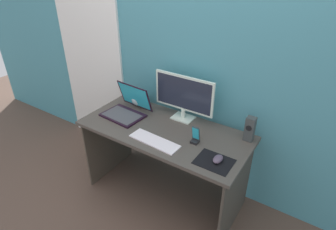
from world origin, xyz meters
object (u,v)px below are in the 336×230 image
laptop (127,109)px  mouse (218,159)px  fishbowl (140,97)px  keyboard_external (155,141)px  phone_in_dock (195,137)px  speaker_right (250,129)px  monitor (184,96)px

laptop → mouse: size_ratio=3.72×
fishbowl → keyboard_external: (0.45, -0.41, -0.07)m
keyboard_external → phone_in_dock: phone_in_dock is taller
speaker_right → mouse: size_ratio=1.94×
keyboard_external → laptop: bearing=157.9°
laptop → keyboard_external: (0.45, -0.21, -0.05)m
speaker_right → mouse: bearing=-103.3°
speaker_right → phone_in_dock: speaker_right is taller
fishbowl → phone_in_dock: size_ratio=1.18×
speaker_right → mouse: speaker_right is taller
monitor → keyboard_external: 0.46m
laptop → fishbowl: (-0.01, 0.19, 0.03)m
laptop → phone_in_dock: laptop is taller
laptop → mouse: 0.96m
speaker_right → phone_in_dock: (-0.32, -0.25, -0.05)m
speaker_right → fishbowl: size_ratio=1.18×
fishbowl → mouse: bearing=-20.7°
speaker_right → laptop: bearing=-169.0°
fishbowl → laptop: bearing=-87.5°
fishbowl → phone_in_dock: bearing=-19.1°
speaker_right → keyboard_external: bearing=-144.8°
speaker_right → monitor: bearing=179.9°
fishbowl → monitor: bearing=0.7°
mouse → fishbowl: bearing=159.2°
keyboard_external → phone_in_dock: (0.26, 0.16, 0.04)m
speaker_right → phone_in_dock: bearing=-141.8°
speaker_right → phone_in_dock: 0.41m
keyboard_external → phone_in_dock: 0.31m
phone_in_dock → fishbowl: bearing=160.9°
keyboard_external → mouse: size_ratio=4.06×
keyboard_external → monitor: bearing=92.3°
mouse → phone_in_dock: (-0.23, 0.11, 0.03)m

